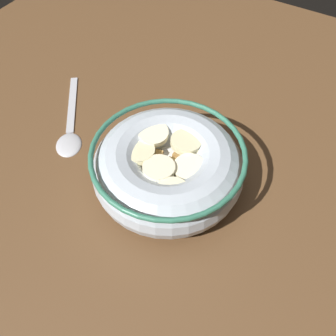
% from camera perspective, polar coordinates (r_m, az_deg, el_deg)
% --- Properties ---
extents(ground_plane, '(0.94, 0.94, 0.02)m').
position_cam_1_polar(ground_plane, '(0.46, 0.00, -3.07)').
color(ground_plane, brown).
extents(cereal_bowl, '(0.17, 0.17, 0.06)m').
position_cam_1_polar(cereal_bowl, '(0.42, 0.04, 0.15)').
color(cereal_bowl, '#B2BCC6').
rests_on(cereal_bowl, ground_plane).
extents(spoon, '(0.11, 0.14, 0.01)m').
position_cam_1_polar(spoon, '(0.52, -14.84, 5.40)').
color(spoon, '#B7B7BC').
rests_on(spoon, ground_plane).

